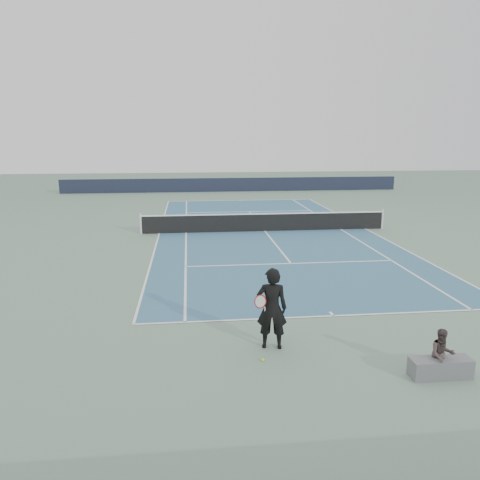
{
  "coord_description": "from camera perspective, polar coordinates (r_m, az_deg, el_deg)",
  "views": [
    {
      "loc": [
        -3.93,
        -23.78,
        4.94
      ],
      "look_at": [
        -2.06,
        -6.81,
        1.1
      ],
      "focal_mm": 35.0,
      "sensor_mm": 36.0,
      "label": 1
    }
  ],
  "objects": [
    {
      "name": "tennis_player",
      "position": [
        11.07,
        3.89,
        -8.3
      ],
      "size": [
        0.86,
        0.65,
        1.97
      ],
      "color": "black",
      "rests_on": "ground"
    },
    {
      "name": "tennis_ball",
      "position": [
        10.79,
        2.78,
        -14.39
      ],
      "size": [
        0.07,
        0.07,
        0.07
      ],
      "primitive_type": "sphere",
      "color": "#C7DC2D",
      "rests_on": "ground"
    },
    {
      "name": "windscreen_far",
      "position": [
        42.07,
        -0.89,
        6.76
      ],
      "size": [
        30.0,
        0.25,
        1.2
      ],
      "primitive_type": "cube",
      "color": "black",
      "rests_on": "ground"
    },
    {
      "name": "tennis_net",
      "position": [
        24.51,
        3.05,
        2.23
      ],
      "size": [
        12.9,
        0.1,
        1.07
      ],
      "color": "silver",
      "rests_on": "ground"
    },
    {
      "name": "ground",
      "position": [
        24.6,
        3.04,
        1.08
      ],
      "size": [
        80.0,
        80.0,
        0.0
      ],
      "primitive_type": "plane",
      "color": "slate"
    },
    {
      "name": "spectator_bench",
      "position": [
        10.86,
        23.32,
        -13.36
      ],
      "size": [
        1.32,
        0.6,
        1.09
      ],
      "color": "#5E5E63",
      "rests_on": "ground"
    },
    {
      "name": "court_surface",
      "position": [
        24.6,
        3.04,
        1.09
      ],
      "size": [
        10.97,
        23.77,
        0.01
      ],
      "primitive_type": "cube",
      "color": "#366280",
      "rests_on": "ground"
    }
  ]
}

